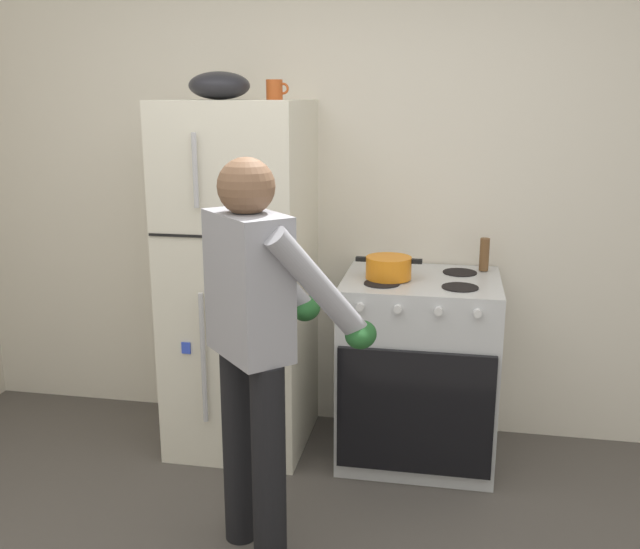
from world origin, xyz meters
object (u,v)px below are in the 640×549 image
at_px(refrigerator, 241,279).
at_px(stove_range, 419,369).
at_px(coffee_mug, 275,90).
at_px(pepper_mill, 484,254).
at_px(person_cook, 258,329).
at_px(mixing_bowl, 219,86).
at_px(red_pot, 389,268).

distance_m(refrigerator, stove_range, 1.01).
height_order(coffee_mug, pepper_mill, coffee_mug).
distance_m(person_cook, mixing_bowl, 1.37).
relative_size(person_cook, coffee_mug, 14.28).
distance_m(pepper_mill, mixing_bowl, 1.55).
xyz_separation_m(pepper_mill, mixing_bowl, (-1.30, -0.20, 0.82)).
xyz_separation_m(refrigerator, mixing_bowl, (-0.08, 0.00, 0.96)).
distance_m(person_cook, red_pot, 0.98).
bearing_deg(mixing_bowl, stove_range, -0.59).
distance_m(coffee_mug, mixing_bowl, 0.27).
relative_size(red_pot, pepper_mill, 1.94).
bearing_deg(mixing_bowl, coffee_mug, 10.78).
relative_size(red_pot, mixing_bowl, 1.09).
bearing_deg(red_pot, person_cook, -114.92).
xyz_separation_m(stove_range, mixing_bowl, (-1.00, 0.01, 1.38)).
height_order(refrigerator, mixing_bowl, mixing_bowl).
bearing_deg(red_pot, stove_range, 13.92).
distance_m(refrigerator, mixing_bowl, 0.96).
height_order(stove_range, person_cook, person_cook).
xyz_separation_m(refrigerator, person_cook, (0.35, -0.93, 0.06)).
relative_size(refrigerator, red_pot, 5.57).
distance_m(stove_range, coffee_mug, 1.55).
bearing_deg(pepper_mill, refrigerator, -170.68).
bearing_deg(refrigerator, person_cook, -69.41).
relative_size(coffee_mug, pepper_mill, 0.68).
bearing_deg(person_cook, refrigerator, 110.59).
height_order(stove_range, pepper_mill, pepper_mill).
bearing_deg(pepper_mill, red_pot, -151.48).
bearing_deg(person_cook, pepper_mill, 52.48).
xyz_separation_m(coffee_mug, mixing_bowl, (-0.26, -0.05, 0.02)).
height_order(refrigerator, red_pot, refrigerator).
bearing_deg(red_pot, pepper_mill, 28.52).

